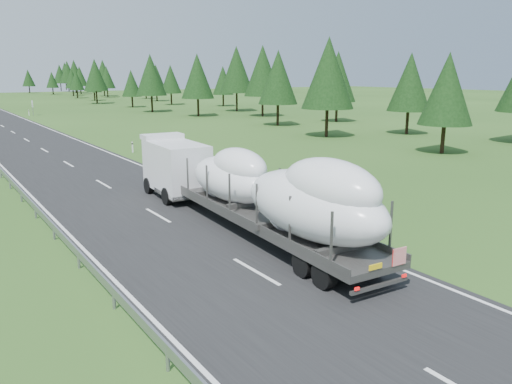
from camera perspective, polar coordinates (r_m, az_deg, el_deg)
ground at (r=18.61m, az=-0.02°, el=-9.12°), size 400.00×400.00×0.00m
highway_sign at (r=95.88m, az=-24.19°, el=9.07°), size 0.08×0.90×2.60m
tree_line_right at (r=119.16m, az=-10.79°, el=12.97°), size 26.45×254.60×12.20m
boat_truck at (r=22.54m, az=-0.54°, el=0.78°), size 3.53×19.07×4.20m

